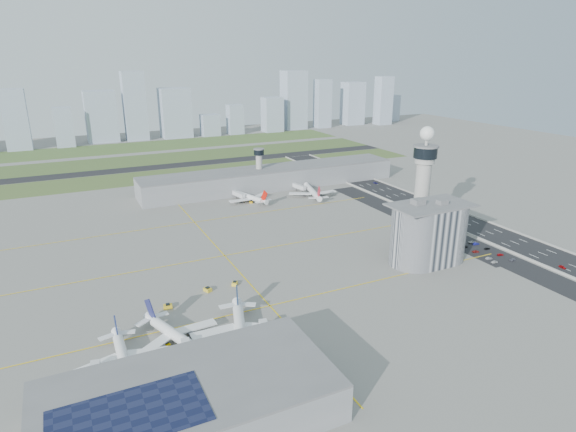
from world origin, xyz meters
name	(u,v)px	position (x,y,z in m)	size (l,w,h in m)	color
ground	(318,263)	(0.00, 0.00, 0.00)	(1000.00, 1000.00, 0.00)	gray
grass_strip_0	(176,174)	(-20.00, 225.00, 0.04)	(480.00, 50.00, 0.08)	#405227
grass_strip_1	(159,159)	(-20.00, 300.00, 0.04)	(480.00, 60.00, 0.08)	#415628
grass_strip_2	(145,146)	(-20.00, 380.00, 0.04)	(480.00, 70.00, 0.08)	#48622E
runway	(167,166)	(-20.00, 262.00, 0.06)	(480.00, 22.00, 0.10)	black
highway	(482,230)	(115.00, 0.00, 0.05)	(28.00, 500.00, 0.10)	black
barrier_left	(465,232)	(101.00, 0.00, 0.60)	(0.60, 500.00, 1.20)	#9E9E99
barrier_right	(498,225)	(129.00, 0.00, 0.60)	(0.60, 500.00, 1.20)	#9E9E99
landside_road	(463,242)	(90.00, -10.00, 0.04)	(18.00, 260.00, 0.08)	black
parking_lot	(477,249)	(88.00, -22.00, 0.05)	(20.00, 44.00, 0.10)	black
taxiway_line_h_0	(270,306)	(-40.00, -30.00, 0.01)	(260.00, 0.60, 0.01)	yellow
taxiway_line_h_1	(224,256)	(-40.00, 30.00, 0.01)	(260.00, 0.60, 0.01)	yellow
taxiway_line_h_2	(194,222)	(-40.00, 90.00, 0.01)	(260.00, 0.60, 0.01)	yellow
taxiway_line_v	(224,256)	(-40.00, 30.00, 0.01)	(0.60, 260.00, 0.01)	yellow
control_tower	(423,179)	(72.00, 8.00, 35.04)	(14.00, 14.00, 64.50)	#ADAAA5
secondary_tower	(259,165)	(30.00, 150.00, 18.80)	(8.60, 8.60, 31.90)	#ADAAA5
admin_building	(429,233)	(51.99, -22.00, 15.30)	(42.00, 24.00, 33.50)	#B2B2B7
terminal_pier	(272,177)	(40.00, 148.00, 7.90)	(210.00, 32.00, 15.80)	gray
near_terminal	(189,402)	(-88.07, -82.02, 6.43)	(84.00, 42.00, 13.00)	gray
airplane_near_a	(123,353)	(-101.85, -46.97, 5.34)	(38.16, 32.43, 10.68)	white
airplane_near_b	(177,331)	(-82.19, -41.61, 5.77)	(41.19, 35.01, 11.53)	white
airplane_near_c	(240,324)	(-59.92, -48.18, 6.19)	(44.18, 37.56, 12.37)	white
airplane_far_a	(249,194)	(8.69, 119.30, 5.65)	(40.36, 34.31, 11.30)	white
airplane_far_b	(312,188)	(57.09, 110.86, 6.07)	(43.35, 36.85, 12.14)	white
jet_bridge_near_0	(92,394)	(-113.00, -61.00, 2.85)	(14.00, 3.00, 5.70)	silver
jet_bridge_near_1	(189,368)	(-83.00, -61.00, 2.85)	(14.00, 3.00, 5.70)	silver
jet_bridge_near_2	(271,345)	(-53.00, -61.00, 2.85)	(14.00, 3.00, 5.70)	silver
jet_bridge_far_0	(234,194)	(2.00, 132.00, 2.85)	(14.00, 3.00, 5.70)	silver
jet_bridge_far_1	(294,186)	(52.00, 132.00, 2.85)	(14.00, 3.00, 5.70)	silver
tug_0	(166,344)	(-86.17, -41.06, 0.80)	(1.89, 2.75, 1.60)	#EEC100
tug_1	(168,306)	(-79.51, -13.10, 1.05)	(2.48, 3.61, 2.10)	gold
tug_2	(208,289)	(-59.87, -5.48, 1.04)	(2.45, 3.57, 2.07)	gold
tug_3	(235,283)	(-46.72, -4.89, 0.97)	(2.30, 3.34, 1.94)	yellow
tug_4	(251,202)	(8.29, 113.97, 0.91)	(2.16, 3.14, 1.83)	gold
tug_5	(313,193)	(60.18, 114.66, 0.92)	(2.18, 3.18, 1.85)	orange
car_lot_0	(494,262)	(82.01, -39.31, 0.65)	(1.54, 3.82, 1.30)	silver
car_lot_1	(489,258)	(83.04, -34.73, 0.61)	(1.29, 3.71, 1.22)	gray
car_lot_2	(476,251)	(84.13, -24.74, 0.55)	(1.83, 3.96, 1.10)	maroon
car_lot_3	(464,247)	(83.49, -17.05, 0.65)	(1.83, 4.51, 1.31)	black
car_lot_4	(457,245)	(82.14, -13.04, 0.58)	(1.37, 3.40, 1.16)	navy
car_lot_5	(447,239)	(83.57, -3.38, 0.64)	(1.36, 3.91, 1.29)	silver
car_lot_6	(513,260)	(92.97, -41.28, 0.55)	(1.84, 3.98, 1.11)	slate
car_lot_7	(500,255)	(92.63, -33.63, 0.54)	(1.52, 3.73, 1.08)	#A7070C
car_lot_8	(487,248)	(92.83, -24.50, 0.60)	(1.42, 3.53, 1.20)	black
car_lot_9	(476,244)	(92.63, -16.72, 0.66)	(1.39, 3.99, 1.31)	navy
car_lot_10	(472,242)	(92.72, -13.65, 0.63)	(2.08, 4.50, 1.25)	silver
car_lot_11	(459,236)	(92.71, -3.43, 0.64)	(1.80, 4.42, 1.28)	#88959C
car_hw_0	(562,267)	(107.68, -58.67, 0.62)	(1.47, 3.65, 1.24)	#A40A0E
car_hw_1	(433,210)	(114.04, 41.82, 0.57)	(1.20, 3.45, 1.14)	black
car_hw_2	(376,183)	(122.23, 120.41, 0.60)	(1.98, 4.30, 1.20)	navy
car_hw_4	(323,170)	(107.02, 181.90, 0.55)	(1.30, 3.22, 1.10)	gray
skyline_bldg_5	(16,120)	(-150.11, 419.66, 33.44)	(25.49, 20.39, 66.89)	#9EADC1
skyline_bldg_6	(64,127)	(-102.68, 417.90, 22.60)	(20.04, 16.03, 45.20)	#9EADC1
skyline_bldg_7	(101,116)	(-59.44, 436.89, 30.61)	(35.76, 28.61, 61.22)	#9EADC1
skyline_bldg_8	(135,106)	(-19.42, 431.56, 41.69)	(26.33, 21.06, 83.39)	#9EADC1
skyline_bldg_9	(175,113)	(30.27, 432.32, 31.06)	(36.96, 29.57, 62.11)	#9EADC1
skyline_bldg_10	(210,125)	(73.27, 423.68, 13.87)	(23.01, 18.41, 27.75)	#9EADC1
skyline_bldg_11	(235,119)	(108.28, 423.34, 19.48)	(20.22, 16.18, 38.97)	#9EADC1
skyline_bldg_12	(272,115)	(162.17, 421.29, 23.44)	(26.14, 20.92, 46.89)	#9EADC1
skyline_bldg_13	(294,100)	(201.27, 433.27, 40.60)	(32.26, 25.81, 81.20)	#9EADC1
skyline_bldg_14	(323,104)	(244.74, 426.38, 34.37)	(21.59, 17.28, 68.75)	#9EADC1
skyline_bldg_15	(353,103)	(302.83, 435.54, 31.70)	(30.25, 24.20, 63.40)	#9EADC1
skyline_bldg_16	(383,101)	(345.49, 415.96, 35.78)	(23.04, 18.43, 71.56)	#9EADC1
skyline_bldg_17	(391,108)	(382.05, 443.29, 20.53)	(22.64, 18.11, 41.06)	#9EADC1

